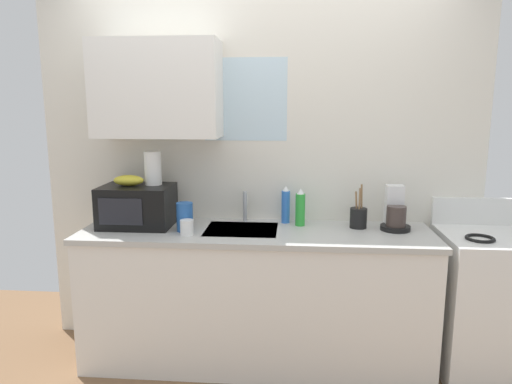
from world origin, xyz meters
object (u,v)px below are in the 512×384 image
object	(u,v)px
microwave	(137,206)
banana_bunch	(129,180)
dish_soap_bottle_blue	(286,205)
utensil_crock	(358,217)
mug_white	(187,227)
stove_range	(487,303)
cereal_canister	(185,217)
coffee_maker	(395,213)
dish_soap_bottle_green	(300,208)
paper_towel_roll	(153,168)

from	to	relation	value
microwave	banana_bunch	world-z (taller)	banana_bunch
dish_soap_bottle_blue	utensil_crock	world-z (taller)	utensil_crock
mug_white	stove_range	bearing A→B (deg)	4.35
utensil_crock	cereal_canister	bearing A→B (deg)	-171.30
utensil_crock	dish_soap_bottle_blue	bearing A→B (deg)	168.61
dish_soap_bottle_blue	coffee_maker	bearing A→B (deg)	-8.65
microwave	dish_soap_bottle_green	xyz separation A→B (m)	(1.07, 0.10, -0.02)
microwave	cereal_canister	xyz separation A→B (m)	(0.34, -0.10, -0.04)
banana_bunch	dish_soap_bottle_blue	bearing A→B (deg)	9.20
stove_range	cereal_canister	world-z (taller)	cereal_canister
microwave	coffee_maker	bearing A→B (deg)	2.04
stove_range	microwave	bearing A→B (deg)	178.86
dish_soap_bottle_blue	paper_towel_roll	bearing A→B (deg)	-172.46
dish_soap_bottle_green	utensil_crock	size ratio (longest dim) A/B	0.87
microwave	coffee_maker	xyz separation A→B (m)	(1.68, 0.06, -0.03)
paper_towel_roll	dish_soap_bottle_blue	world-z (taller)	paper_towel_roll
stove_range	mug_white	bearing A→B (deg)	-175.65
banana_bunch	utensil_crock	bearing A→B (deg)	2.67
dish_soap_bottle_green	utensil_crock	bearing A→B (deg)	-4.30
coffee_maker	dish_soap_bottle_blue	size ratio (longest dim) A/B	1.10
mug_white	microwave	bearing A→B (deg)	153.27
coffee_maker	utensil_crock	bearing A→B (deg)	177.14
paper_towel_roll	mug_white	size ratio (longest dim) A/B	2.32
stove_range	coffee_maker	distance (m)	0.80
stove_range	microwave	xyz separation A→B (m)	(-2.26, 0.04, 0.58)
paper_towel_roll	banana_bunch	bearing A→B (deg)	-161.57
stove_range	paper_towel_roll	size ratio (longest dim) A/B	4.91
banana_bunch	utensil_crock	world-z (taller)	banana_bunch
mug_white	cereal_canister	bearing A→B (deg)	110.55
coffee_maker	dish_soap_bottle_green	bearing A→B (deg)	176.25
cereal_canister	mug_white	xyz separation A→B (m)	(0.03, -0.09, -0.04)
microwave	utensil_crock	bearing A→B (deg)	2.82
banana_bunch	paper_towel_roll	bearing A→B (deg)	18.43
cereal_canister	microwave	bearing A→B (deg)	163.87
paper_towel_roll	cereal_canister	size ratio (longest dim) A/B	1.20
dish_soap_bottle_green	cereal_canister	size ratio (longest dim) A/B	1.36
stove_range	mug_white	world-z (taller)	stove_range
banana_bunch	cereal_canister	xyz separation A→B (m)	(0.39, -0.10, -0.21)
dish_soap_bottle_blue	cereal_canister	xyz separation A→B (m)	(-0.63, -0.27, -0.03)
banana_bunch	cereal_canister	distance (m)	0.46
microwave	mug_white	distance (m)	0.43
paper_towel_roll	coffee_maker	world-z (taller)	paper_towel_roll
microwave	coffee_maker	size ratio (longest dim) A/B	1.64
dish_soap_bottle_green	cereal_canister	distance (m)	0.76
microwave	banana_bunch	bearing A→B (deg)	178.20
mug_white	paper_towel_roll	bearing A→B (deg)	138.76
dish_soap_bottle_blue	utensil_crock	distance (m)	0.49
banana_bunch	coffee_maker	world-z (taller)	banana_bunch
stove_range	cereal_canister	xyz separation A→B (m)	(-1.92, -0.05, 0.53)
microwave	cereal_canister	world-z (taller)	microwave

